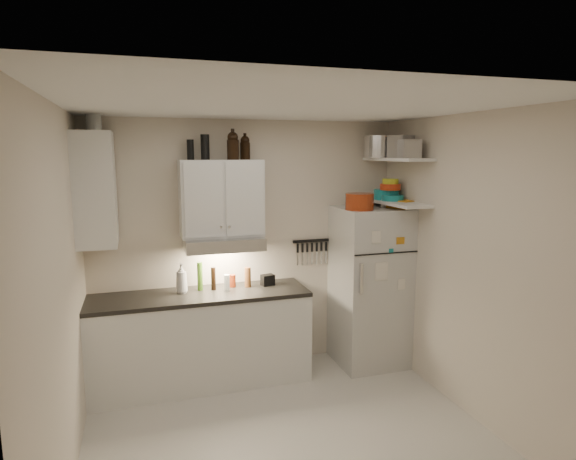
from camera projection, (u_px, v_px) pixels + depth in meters
name	position (u px, v px, depth m)	size (l,w,h in m)	color
floor	(292.00, 441.00, 3.83)	(3.20, 3.00, 0.02)	beige
ceiling	(292.00, 104.00, 3.42)	(3.20, 3.00, 0.02)	white
back_wall	(248.00, 246.00, 5.05)	(3.20, 0.02, 2.60)	beige
left_wall	(59.00, 302.00, 3.15)	(0.02, 3.00, 2.60)	beige
right_wall	(471.00, 267.00, 4.10)	(0.02, 3.00, 2.60)	beige
base_cabinet	(201.00, 340.00, 4.73)	(2.10, 0.60, 0.88)	white
countertop	(200.00, 295.00, 4.66)	(2.10, 0.62, 0.04)	black
upper_cabinet	(221.00, 198.00, 4.71)	(0.80, 0.33, 0.75)	white
side_cabinet	(95.00, 189.00, 4.23)	(0.33, 0.55, 1.00)	white
range_hood	(223.00, 243.00, 4.72)	(0.76, 0.46, 0.12)	silver
fridge	(369.00, 286.00, 5.16)	(0.70, 0.68, 1.70)	silver
shelf_hi	(397.00, 159.00, 4.88)	(0.30, 0.95, 0.03)	white
shelf_lo	(395.00, 203.00, 4.95)	(0.30, 0.95, 0.03)	white
knife_strip	(311.00, 241.00, 5.23)	(0.42, 0.02, 0.03)	black
dutch_oven	(360.00, 202.00, 4.81)	(0.29, 0.29, 0.17)	maroon
book_stack	(402.00, 204.00, 4.97)	(0.20, 0.26, 0.09)	orange
spice_jar	(384.00, 203.00, 5.03)	(0.06, 0.06, 0.10)	silver
stock_pot	(379.00, 147.00, 5.06)	(0.32, 0.32, 0.23)	silver
tin_a	(402.00, 147.00, 4.87)	(0.23, 0.20, 0.23)	#AAAAAD
tin_b	(409.00, 149.00, 4.63)	(0.18, 0.18, 0.18)	#AAAAAD
bowl_teal	(386.00, 194.00, 5.12)	(0.27, 0.27, 0.11)	teal
bowl_orange	(390.00, 187.00, 5.03)	(0.21, 0.21, 0.06)	#BA3111
bowl_yellow	(390.00, 181.00, 5.02)	(0.17, 0.17, 0.05)	#AFB920
plates	(393.00, 198.00, 4.99)	(0.23, 0.23, 0.06)	teal
growler_a	(233.00, 145.00, 4.60)	(0.12, 0.12, 0.27)	black
growler_b	(245.00, 147.00, 4.73)	(0.10, 0.10, 0.24)	black
thermos_a	(205.00, 147.00, 4.62)	(0.08, 0.08, 0.24)	black
thermos_b	(190.00, 150.00, 4.60)	(0.07, 0.07, 0.19)	black
side_jar	(93.00, 121.00, 4.24)	(0.13, 0.13, 0.18)	silver
soap_bottle	(181.00, 277.00, 4.65)	(0.12, 0.13, 0.32)	white
pepper_mill	(248.00, 277.00, 4.87)	(0.06, 0.06, 0.20)	brown
oil_bottle	(200.00, 276.00, 4.75)	(0.05, 0.05, 0.28)	#3D6B1A
vinegar_bottle	(213.00, 279.00, 4.76)	(0.05, 0.05, 0.23)	black
clear_bottle	(227.00, 283.00, 4.73)	(0.05, 0.05, 0.16)	silver
red_jar	(233.00, 281.00, 4.87)	(0.06, 0.06, 0.13)	maroon
caddy	(268.00, 280.00, 4.94)	(0.13, 0.09, 0.11)	black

